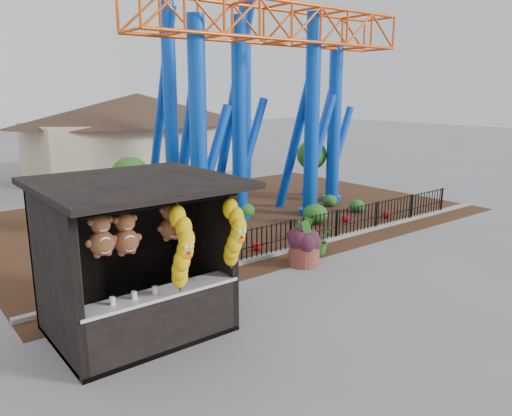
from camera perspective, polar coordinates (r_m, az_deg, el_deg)
ground at (r=11.30m, az=3.61°, el=-11.53°), size 120.00×120.00×0.00m
mulch_bed at (r=19.61m, az=-3.21°, el=-0.71°), size 18.00×12.00×0.02m
curb at (r=15.90m, az=7.21°, el=-3.94°), size 18.00×0.18×0.12m
prize_booth at (r=9.91m, az=-12.99°, el=-5.98°), size 3.50×3.40×3.12m
picket_fence at (r=16.41m, az=9.47°, el=-1.88°), size 12.20×0.06×1.00m
roller_coaster at (r=19.95m, az=-1.09°, el=18.16°), size 11.00×6.37×10.82m
terracotta_planter at (r=13.95m, az=5.51°, el=-5.34°), size 0.94×0.94×0.60m
planter_foliage at (r=13.77m, az=5.57°, el=-2.90°), size 0.70×0.70×0.64m
potted_plant at (r=14.91m, az=7.26°, el=-3.63°), size 0.84×0.75×0.86m
landscaping at (r=18.25m, az=4.42°, el=-0.80°), size 7.32×3.90×0.72m
pavilion at (r=30.52m, az=-13.33°, el=9.76°), size 15.00×15.00×4.80m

